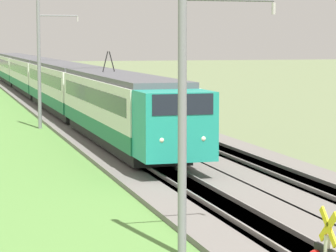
{
  "coord_description": "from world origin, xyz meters",
  "views": [
    {
      "loc": [
        -11.02,
        8.43,
        5.5
      ],
      "look_at": [
        18.71,
        0.0,
        2.17
      ],
      "focal_mm": 85.0,
      "sensor_mm": 36.0,
      "label": 1
    }
  ],
  "objects": [
    {
      "name": "ballast_main",
      "position": [
        50.0,
        0.0,
        0.15
      ],
      "size": [
        240.0,
        4.4,
        0.3
      ],
      "color": "slate",
      "rests_on": "ground"
    },
    {
      "name": "ballast_adjacent",
      "position": [
        50.0,
        -4.28,
        0.15
      ],
      "size": [
        240.0,
        4.4,
        0.3
      ],
      "color": "slate",
      "rests_on": "ground"
    },
    {
      "name": "track_main",
      "position": [
        50.0,
        0.0,
        0.16
      ],
      "size": [
        240.0,
        1.57,
        0.45
      ],
      "color": "#4C4238",
      "rests_on": "ground"
    },
    {
      "name": "track_adjacent",
      "position": [
        50.0,
        -4.28,
        0.16
      ],
      "size": [
        240.0,
        1.57,
        0.45
      ],
      "color": "#4C4238",
      "rests_on": "ground"
    },
    {
      "name": "passenger_train",
      "position": [
        56.95,
        0.0,
        2.3
      ],
      "size": [
        79.98,
        2.94,
        4.94
      ],
      "rotation": [
        0.0,
        0.0,
        3.14
      ],
      "color": "teal",
      "rests_on": "ground"
    },
    {
      "name": "catenary_mast_near",
      "position": [
        7.67,
        2.7,
        3.84
      ],
      "size": [
        0.22,
        2.56,
        7.4
      ],
      "color": "slate",
      "rests_on": "ground"
    },
    {
      "name": "catenary_mast_mid",
      "position": [
        37.74,
        2.7,
        4.09
      ],
      "size": [
        0.22,
        2.56,
        7.91
      ],
      "color": "slate",
      "rests_on": "ground"
    }
  ]
}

